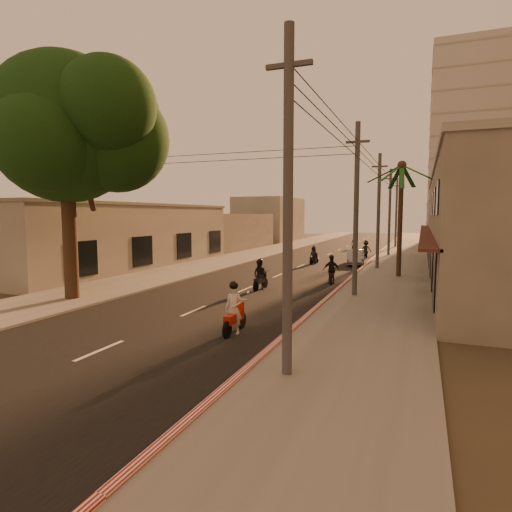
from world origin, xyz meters
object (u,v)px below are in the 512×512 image
(broadleaf_tree, at_px, (74,129))
(parked_car, at_px, (355,257))
(scooter_red, at_px, (234,311))
(scooter_mid_a, at_px, (260,276))
(scooter_far_b, at_px, (366,249))
(palm_tree, at_px, (402,172))
(scooter_far_c, at_px, (354,243))
(scooter_far_a, at_px, (314,256))
(scooter_mid_b, at_px, (331,271))

(broadleaf_tree, height_order, parked_car, broadleaf_tree)
(broadleaf_tree, relative_size, scooter_red, 6.14)
(scooter_mid_a, bearing_deg, scooter_far_b, 85.28)
(palm_tree, height_order, parked_car, palm_tree)
(broadleaf_tree, distance_m, scooter_far_c, 39.49)
(scooter_far_a, xyz_separation_m, scooter_far_b, (3.54, 7.45, 0.09))
(broadleaf_tree, bearing_deg, scooter_far_c, 77.93)
(scooter_mid_a, xyz_separation_m, scooter_far_b, (3.36, 21.20, -0.00))
(scooter_mid_b, height_order, scooter_far_b, scooter_mid_b)
(scooter_mid_b, height_order, scooter_far_c, scooter_mid_b)
(scooter_far_a, bearing_deg, scooter_far_b, 76.83)
(scooter_red, xyz_separation_m, scooter_mid_a, (-2.32, 8.81, -0.02))
(scooter_red, height_order, scooter_far_c, scooter_red)
(broadleaf_tree, distance_m, scooter_far_a, 22.47)
(scooter_red, distance_m, scooter_mid_a, 9.12)
(broadleaf_tree, bearing_deg, scooter_far_b, 68.36)
(scooter_red, bearing_deg, broadleaf_tree, 163.30)
(scooter_far_a, height_order, parked_car, scooter_far_a)
(scooter_red, bearing_deg, scooter_far_c, 91.44)
(parked_car, bearing_deg, scooter_mid_a, -112.38)
(scooter_red, height_order, parked_car, scooter_red)
(scooter_far_c, bearing_deg, broadleaf_tree, -115.59)
(scooter_mid_b, bearing_deg, broadleaf_tree, -149.56)
(scooter_red, xyz_separation_m, parked_car, (0.96, 23.24, -0.19))
(scooter_mid_b, xyz_separation_m, parked_car, (-0.08, 10.72, -0.17))
(scooter_mid_b, distance_m, scooter_far_a, 10.65)
(scooter_mid_a, bearing_deg, scooter_mid_b, 52.09)
(broadleaf_tree, bearing_deg, scooter_mid_a, 39.09)
(palm_tree, bearing_deg, scooter_mid_a, -132.55)
(broadleaf_tree, relative_size, parked_car, 2.92)
(scooter_red, relative_size, scooter_far_a, 1.22)
(broadleaf_tree, xyz_separation_m, scooter_mid_b, (10.81, 9.76, -7.65))
(palm_tree, bearing_deg, scooter_far_b, 105.85)
(scooter_far_b, bearing_deg, broadleaf_tree, -125.37)
(scooter_far_b, height_order, scooter_far_c, scooter_far_b)
(palm_tree, relative_size, parked_car, 1.98)
(scooter_mid_a, distance_m, scooter_far_a, 13.75)
(scooter_far_c, bearing_deg, scooter_mid_a, -104.69)
(scooter_mid_b, bearing_deg, scooter_far_b, 78.36)
(broadleaf_tree, distance_m, palm_tree, 20.18)
(palm_tree, relative_size, scooter_far_c, 5.11)
(scooter_mid_b, relative_size, parked_car, 0.44)
(palm_tree, height_order, scooter_far_b, palm_tree)
(palm_tree, bearing_deg, scooter_red, -106.24)
(palm_tree, xyz_separation_m, parked_car, (-3.88, 6.62, -6.50))
(scooter_mid_a, relative_size, scooter_far_b, 1.04)
(scooter_mid_b, distance_m, scooter_far_c, 28.24)
(palm_tree, distance_m, parked_car, 10.06)
(scooter_red, bearing_deg, parked_car, 86.73)
(palm_tree, xyz_separation_m, scooter_mid_a, (-7.16, -7.80, -6.33))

